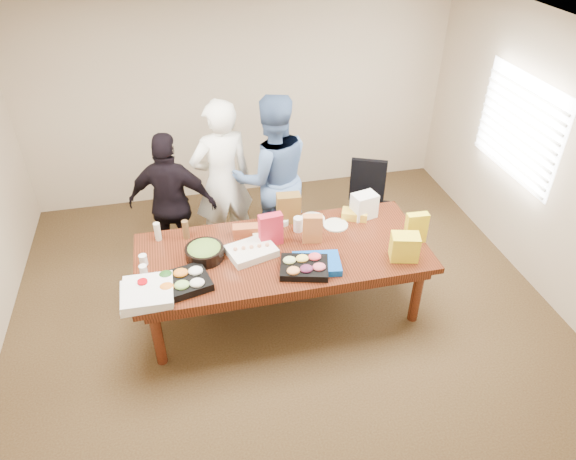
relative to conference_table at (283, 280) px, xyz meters
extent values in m
cube|color=#47301E|center=(0.00, 0.00, -0.39)|extent=(5.50, 5.00, 0.02)
cube|color=white|center=(0.00, 0.00, 2.33)|extent=(5.50, 5.00, 0.02)
cube|color=beige|center=(0.00, 2.50, 0.98)|extent=(5.50, 0.04, 2.70)
cube|color=beige|center=(0.00, -2.50, 0.98)|extent=(5.50, 0.04, 2.70)
cube|color=beige|center=(2.75, 0.00, 0.98)|extent=(0.04, 5.00, 2.70)
cube|color=white|center=(2.72, 0.60, 1.12)|extent=(0.03, 1.40, 1.10)
cube|color=beige|center=(2.68, 0.60, 1.12)|extent=(0.04, 1.36, 1.00)
cube|color=#4C1C0F|center=(0.00, 0.00, 0.00)|extent=(2.80, 1.20, 0.75)
cube|color=black|center=(1.26, 0.90, 0.12)|extent=(0.66, 0.66, 0.98)
imported|color=white|center=(-0.43, 1.12, 0.57)|extent=(0.78, 0.60, 1.89)
imported|color=#476599|center=(0.12, 1.08, 0.58)|extent=(0.96, 0.77, 1.91)
imported|color=black|center=(-0.99, 1.00, 0.44)|extent=(1.03, 0.66, 1.62)
cube|color=black|center=(-0.97, -0.31, 0.41)|extent=(0.55, 0.47, 0.07)
cube|color=black|center=(0.13, -0.33, 0.41)|extent=(0.51, 0.44, 0.07)
cube|color=white|center=(-0.30, 0.01, 0.41)|extent=(0.51, 0.43, 0.08)
cylinder|color=black|center=(-0.74, 0.06, 0.43)|extent=(0.46, 0.46, 0.12)
cube|color=#0A49B5|center=(0.26, -0.31, 0.41)|extent=(0.48, 0.39, 0.06)
cube|color=#BB1E35|center=(-0.08, 0.14, 0.54)|extent=(0.24, 0.12, 0.33)
cube|color=yellow|center=(1.30, -0.14, 0.53)|extent=(0.22, 0.10, 0.32)
cube|color=#C07036|center=(0.32, 0.09, 0.52)|extent=(0.21, 0.13, 0.30)
cylinder|color=silver|center=(0.23, 0.29, 0.45)|extent=(0.10, 0.10, 0.15)
cylinder|color=orange|center=(0.26, 0.46, 0.46)|extent=(0.08, 0.08, 0.18)
cylinder|color=brown|center=(-0.88, 0.42, 0.47)|extent=(0.08, 0.08, 0.20)
cylinder|color=beige|center=(-1.16, 0.45, 0.47)|extent=(0.07, 0.07, 0.19)
cube|color=gold|center=(0.86, 0.38, 0.42)|extent=(0.30, 0.25, 0.09)
cube|color=#A24E29|center=(-0.30, 0.34, 0.43)|extent=(0.28, 0.14, 0.11)
cube|color=brown|center=(0.17, 0.49, 0.53)|extent=(0.25, 0.16, 0.32)
cylinder|color=#AE0009|center=(-1.30, -0.30, 0.43)|extent=(0.10, 0.10, 0.12)
cylinder|color=white|center=(-1.30, -0.07, 0.42)|extent=(0.09, 0.09, 0.10)
cylinder|color=white|center=(-1.30, 0.08, 0.43)|extent=(0.09, 0.09, 0.10)
cube|color=white|center=(-1.28, -0.38, 0.40)|extent=(0.44, 0.44, 0.05)
cube|color=white|center=(-1.26, -0.39, 0.45)|extent=(0.44, 0.44, 0.05)
cylinder|color=white|center=(0.62, 0.29, 0.38)|extent=(0.32, 0.32, 0.01)
cylinder|color=silver|center=(0.42, 0.45, 0.38)|extent=(0.28, 0.28, 0.02)
cylinder|color=silver|center=(0.09, 0.45, 0.40)|extent=(0.17, 0.17, 0.06)
cylinder|color=beige|center=(-0.18, 0.25, 0.40)|extent=(0.15, 0.15, 0.05)
cube|color=white|center=(0.96, 0.39, 0.51)|extent=(0.28, 0.23, 0.26)
cube|color=yellow|center=(1.09, -0.36, 0.50)|extent=(0.29, 0.24, 0.26)
camera|label=1|loc=(-0.84, -3.90, 3.42)|focal=32.54mm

